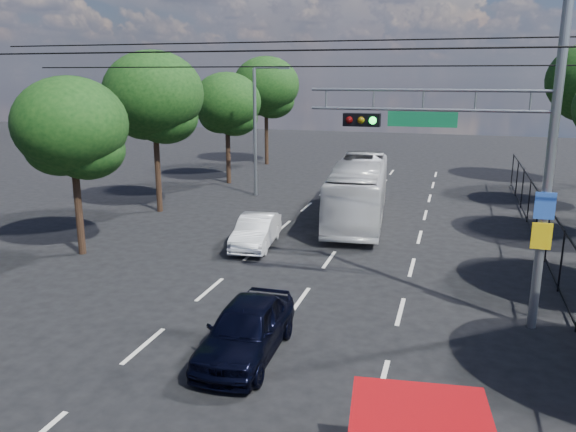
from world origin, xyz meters
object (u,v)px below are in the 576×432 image
at_px(navy_hatchback, 246,329).
at_px(white_van, 256,231).
at_px(signal_mast, 501,131).
at_px(white_bus, 359,191).

xyz_separation_m(navy_hatchback, white_van, (-2.82, 8.49, -0.07)).
bearing_deg(signal_mast, white_van, 150.37).
bearing_deg(navy_hatchback, white_bus, 87.33).
xyz_separation_m(signal_mast, white_bus, (-5.30, 10.23, -3.87)).
bearing_deg(signal_mast, white_bus, 117.41).
distance_m(navy_hatchback, white_bus, 13.94).
height_order(navy_hatchback, white_bus, white_bus).
bearing_deg(navy_hatchback, signal_mast, 31.94).
bearing_deg(white_van, navy_hatchback, -78.00).
bearing_deg(signal_mast, navy_hatchback, -146.70).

